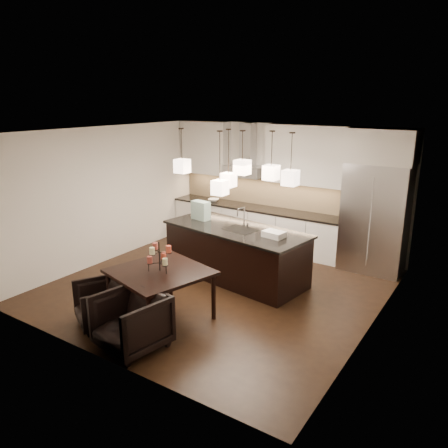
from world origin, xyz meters
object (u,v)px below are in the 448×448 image
Objects in this scene: island_body at (236,254)px; dining_table at (161,294)px; armchair_left at (102,304)px; armchair_right at (131,322)px; refrigerator at (375,218)px.

dining_table is (-0.13, -1.99, -0.08)m from island_body.
armchair_right is at bearing 13.60° from armchair_left.
dining_table is at bearing 75.23° from armchair_left.
dining_table is at bearing -119.72° from refrigerator.
refrigerator is at bearing 86.43° from armchair_left.
refrigerator is at bearing 50.20° from island_body.
island_body reaches higher than dining_table.
refrigerator is 5.15m from armchair_right.
island_body is at bearing 102.70° from armchair_left.
armchair_left is (-0.62, -0.66, -0.06)m from dining_table.
armchair_right is (0.85, -0.23, 0.06)m from armchair_left.
island_body is 3.64× the size of armchair_left.
armchair_left is 0.85× the size of armchair_right.
dining_table is (-2.19, -3.83, -0.68)m from refrigerator.
refrigerator reaches higher than dining_table.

